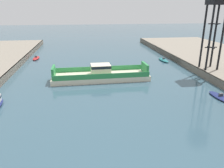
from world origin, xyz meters
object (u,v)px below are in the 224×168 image
crane_tower (217,5)px  moored_boat_upstream_b (164,60)px  moored_boat_mid_right (36,58)px  chain_ferry (101,75)px  moored_boat_mid_left (221,97)px

crane_tower → moored_boat_upstream_b: bearing=108.4°
moored_boat_mid_right → chain_ferry: bearing=-51.9°
moored_boat_upstream_b → moored_boat_mid_left: bearing=-90.2°
moored_boat_mid_right → moored_boat_upstream_b: size_ratio=0.89×
moored_boat_mid_right → crane_tower: bearing=-28.1°
moored_boat_mid_right → moored_boat_mid_left: bearing=-43.9°
chain_ferry → moored_boat_upstream_b: 25.24m
moored_boat_mid_left → moored_boat_mid_right: bearing=136.1°
moored_boat_mid_left → crane_tower: size_ratio=0.35×
moored_boat_mid_left → moored_boat_mid_right: size_ratio=1.11×
chain_ferry → crane_tower: bearing=-0.3°
chain_ferry → moored_boat_upstream_b: chain_ferry is taller
chain_ferry → moored_boat_upstream_b: size_ratio=3.50×
moored_boat_mid_right → crane_tower: 51.49m
moored_boat_mid_left → moored_boat_mid_right: moored_boat_mid_right is taller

